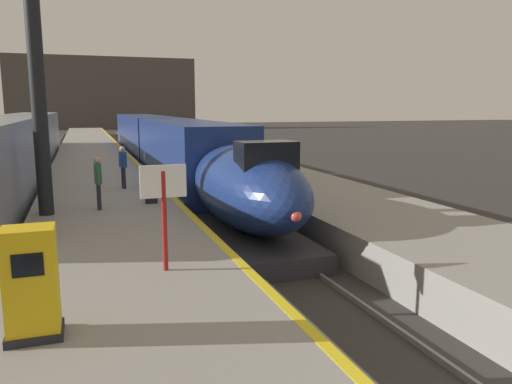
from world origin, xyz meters
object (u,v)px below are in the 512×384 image
at_px(highspeed_train_main, 167,147).
at_px(regional_train_adjacent, 18,147).
at_px(passenger_mid_platform, 123,164).
at_px(rolling_suitcase, 151,194).
at_px(ticket_machine_yellow, 32,287).
at_px(station_column_mid, 32,11).
at_px(departure_info_board, 164,196).
at_px(passenger_near_edge, 98,179).

distance_m(highspeed_train_main, regional_train_adjacent, 8.12).
distance_m(passenger_mid_platform, rolling_suitcase, 3.68).
height_order(highspeed_train_main, ticket_machine_yellow, highspeed_train_main).
relative_size(highspeed_train_main, station_column_mid, 3.92).
relative_size(highspeed_train_main, rolling_suitcase, 39.63).
relative_size(highspeed_train_main, ticket_machine_yellow, 24.32).
bearing_deg(highspeed_train_main, regional_train_adjacent, 176.31).
distance_m(rolling_suitcase, departure_info_board, 7.36).
xyz_separation_m(passenger_near_edge, ticket_machine_yellow, (-1.20, -9.04, -0.25)).
relative_size(station_column_mid, ticket_machine_yellow, 6.21).
bearing_deg(highspeed_train_main, station_column_mid, -113.52).
bearing_deg(passenger_mid_platform, departure_info_board, -90.29).
bearing_deg(station_column_mid, passenger_near_edge, 8.89).
distance_m(station_column_mid, rolling_suitcase, 6.53).
xyz_separation_m(station_column_mid, rolling_suitcase, (3.25, 0.78, -5.62)).
distance_m(passenger_near_edge, ticket_machine_yellow, 9.12).
height_order(passenger_mid_platform, ticket_machine_yellow, passenger_mid_platform).
relative_size(regional_train_adjacent, passenger_mid_platform, 21.66).
relative_size(passenger_mid_platform, departure_info_board, 0.80).
bearing_deg(passenger_near_edge, station_column_mid, -171.11).
bearing_deg(passenger_mid_platform, regional_train_adjacent, 116.39).
relative_size(ticket_machine_yellow, departure_info_board, 0.75).
bearing_deg(departure_info_board, regional_train_adjacent, 103.10).
relative_size(highspeed_train_main, passenger_mid_platform, 23.03).
xyz_separation_m(regional_train_adjacent, ticket_machine_yellow, (2.55, -22.88, -0.34)).
bearing_deg(regional_train_adjacent, passenger_near_edge, -74.85).
bearing_deg(highspeed_train_main, departure_info_board, -99.43).
bearing_deg(rolling_suitcase, ticket_machine_yellow, -106.85).
distance_m(regional_train_adjacent, ticket_machine_yellow, 23.02).
distance_m(highspeed_train_main, ticket_machine_yellow, 23.03).
bearing_deg(ticket_machine_yellow, passenger_near_edge, 82.45).
xyz_separation_m(passenger_mid_platform, ticket_machine_yellow, (-2.28, -13.14, -0.25)).
xyz_separation_m(regional_train_adjacent, rolling_suitcase, (5.45, -13.30, -0.77)).
bearing_deg(rolling_suitcase, station_column_mid, -166.56).
relative_size(passenger_near_edge, departure_info_board, 0.80).
relative_size(regional_train_adjacent, rolling_suitcase, 37.27).
bearing_deg(passenger_mid_platform, station_column_mid, -121.23).
height_order(regional_train_adjacent, departure_info_board, regional_train_adjacent).
bearing_deg(rolling_suitcase, passenger_mid_platform, 99.81).
bearing_deg(passenger_mid_platform, ticket_machine_yellow, -99.85).
relative_size(passenger_near_edge, ticket_machine_yellow, 1.06).
xyz_separation_m(highspeed_train_main, regional_train_adjacent, (-8.10, 0.52, 0.21)).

